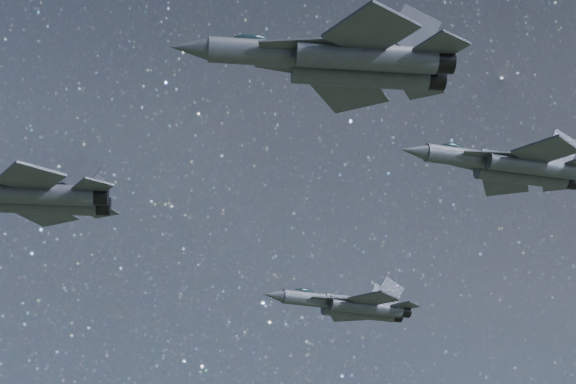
{
  "coord_description": "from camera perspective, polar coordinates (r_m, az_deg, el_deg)",
  "views": [
    {
      "loc": [
        4.83,
        -65.11,
        127.23
      ],
      "look_at": [
        1.73,
        0.5,
        156.04
      ],
      "focal_mm": 55.0,
      "sensor_mm": 36.0,
      "label": 1
    }
  ],
  "objects": [
    {
      "name": "jet_lead",
      "position": [
        78.7,
        -16.83,
        -0.19
      ],
      "size": [
        19.83,
        13.77,
        4.98
      ],
      "rotation": [
        0.0,
        0.0,
        0.15
      ],
      "color": "#33353F"
    },
    {
      "name": "jet_slot",
      "position": [
        69.0,
        14.29,
        1.65
      ],
      "size": [
        15.69,
        10.53,
        3.96
      ],
      "rotation": [
        0.0,
        0.0,
        0.32
      ],
      "color": "#33353F"
    },
    {
      "name": "jet_left",
      "position": [
        92.65,
        4.06,
        -7.34
      ],
      "size": [
        16.51,
        10.86,
        4.23
      ],
      "rotation": [
        0.0,
        0.0,
        0.41
      ],
      "color": "#33353F"
    },
    {
      "name": "jet_right",
      "position": [
        53.67,
        3.4,
        8.48
      ],
      "size": [
        17.79,
        12.33,
        4.47
      ],
      "rotation": [
        0.0,
        0.0,
        0.16
      ],
      "color": "#33353F"
    }
  ]
}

